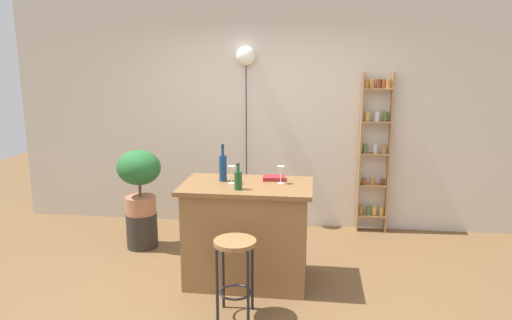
{
  "coord_description": "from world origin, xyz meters",
  "views": [
    {
      "loc": [
        0.61,
        -3.81,
        2.03
      ],
      "look_at": [
        0.05,
        0.55,
        1.11
      ],
      "focal_mm": 32.95,
      "sensor_mm": 36.0,
      "label": 1
    }
  ],
  "objects_px": {
    "wine_glass_center": "(231,171)",
    "pendant_globe_light": "(246,58)",
    "spice_shelf": "(375,149)",
    "bottle_sauce_amber": "(223,167)",
    "cookbook": "(274,178)",
    "bar_stool": "(235,260)",
    "bottle_soda_blue": "(238,180)",
    "potted_plant": "(139,176)",
    "wine_glass_left": "(281,171)",
    "plant_stool": "(142,230)"
  },
  "relations": [
    {
      "from": "wine_glass_center",
      "to": "pendant_globe_light",
      "type": "relative_size",
      "value": 0.07
    },
    {
      "from": "spice_shelf",
      "to": "bottle_sauce_amber",
      "type": "distance_m",
      "value": 2.11
    },
    {
      "from": "spice_shelf",
      "to": "bottle_sauce_amber",
      "type": "xyz_separation_m",
      "value": [
        -1.55,
        -1.43,
        0.05
      ]
    },
    {
      "from": "bottle_sauce_amber",
      "to": "pendant_globe_light",
      "type": "height_order",
      "value": "pendant_globe_light"
    },
    {
      "from": "spice_shelf",
      "to": "cookbook",
      "type": "relative_size",
      "value": 9.14
    },
    {
      "from": "cookbook",
      "to": "pendant_globe_light",
      "type": "xyz_separation_m",
      "value": [
        -0.47,
        1.35,
        1.12
      ]
    },
    {
      "from": "bar_stool",
      "to": "wine_glass_center",
      "type": "relative_size",
      "value": 4.0
    },
    {
      "from": "bottle_soda_blue",
      "to": "cookbook",
      "type": "bearing_deg",
      "value": 53.52
    },
    {
      "from": "potted_plant",
      "to": "wine_glass_left",
      "type": "height_order",
      "value": "wine_glass_left"
    },
    {
      "from": "wine_glass_center",
      "to": "cookbook",
      "type": "bearing_deg",
      "value": 26.35
    },
    {
      "from": "potted_plant",
      "to": "spice_shelf",
      "type": "bearing_deg",
      "value": 18.28
    },
    {
      "from": "potted_plant",
      "to": "bottle_sauce_amber",
      "type": "distance_m",
      "value": 1.22
    },
    {
      "from": "potted_plant",
      "to": "bar_stool",
      "type": "bearing_deg",
      "value": -45.74
    },
    {
      "from": "spice_shelf",
      "to": "bar_stool",
      "type": "bearing_deg",
      "value": -121.05
    },
    {
      "from": "plant_stool",
      "to": "wine_glass_left",
      "type": "bearing_deg",
      "value": -20.7
    },
    {
      "from": "pendant_globe_light",
      "to": "bottle_sauce_amber",
      "type": "bearing_deg",
      "value": -90.14
    },
    {
      "from": "wine_glass_left",
      "to": "cookbook",
      "type": "distance_m",
      "value": 0.18
    },
    {
      "from": "wine_glass_left",
      "to": "wine_glass_center",
      "type": "height_order",
      "value": "same"
    },
    {
      "from": "plant_stool",
      "to": "cookbook",
      "type": "bearing_deg",
      "value": -17.1
    },
    {
      "from": "bottle_soda_blue",
      "to": "wine_glass_center",
      "type": "relative_size",
      "value": 1.43
    },
    {
      "from": "spice_shelf",
      "to": "wine_glass_left",
      "type": "xyz_separation_m",
      "value": [
        -1.01,
        -1.46,
        0.03
      ]
    },
    {
      "from": "bar_stool",
      "to": "spice_shelf",
      "type": "distance_m",
      "value": 2.6
    },
    {
      "from": "bar_stool",
      "to": "bottle_sauce_amber",
      "type": "bearing_deg",
      "value": 107.69
    },
    {
      "from": "spice_shelf",
      "to": "plant_stool",
      "type": "height_order",
      "value": "spice_shelf"
    },
    {
      "from": "potted_plant",
      "to": "bottle_sauce_amber",
      "type": "height_order",
      "value": "bottle_sauce_amber"
    },
    {
      "from": "plant_stool",
      "to": "wine_glass_left",
      "type": "xyz_separation_m",
      "value": [
        1.59,
        -0.6,
        0.86
      ]
    },
    {
      "from": "plant_stool",
      "to": "bottle_sauce_amber",
      "type": "distance_m",
      "value": 1.48
    },
    {
      "from": "bar_stool",
      "to": "cookbook",
      "type": "height_order",
      "value": "cookbook"
    },
    {
      "from": "bar_stool",
      "to": "plant_stool",
      "type": "relative_size",
      "value": 1.68
    },
    {
      "from": "plant_stool",
      "to": "wine_glass_left",
      "type": "distance_m",
      "value": 1.91
    },
    {
      "from": "wine_glass_left",
      "to": "bottle_soda_blue",
      "type": "bearing_deg",
      "value": -144.9
    },
    {
      "from": "spice_shelf",
      "to": "wine_glass_center",
      "type": "distance_m",
      "value": 2.1
    },
    {
      "from": "bar_stool",
      "to": "plant_stool",
      "type": "height_order",
      "value": "bar_stool"
    },
    {
      "from": "spice_shelf",
      "to": "pendant_globe_light",
      "type": "bearing_deg",
      "value": 179.0
    },
    {
      "from": "wine_glass_left",
      "to": "cookbook",
      "type": "xyz_separation_m",
      "value": [
        -0.07,
        0.13,
        -0.1
      ]
    },
    {
      "from": "plant_stool",
      "to": "wine_glass_center",
      "type": "xyz_separation_m",
      "value": [
        1.14,
        -0.65,
        0.86
      ]
    },
    {
      "from": "wine_glass_center",
      "to": "cookbook",
      "type": "distance_m",
      "value": 0.43
    },
    {
      "from": "wine_glass_center",
      "to": "wine_glass_left",
      "type": "bearing_deg",
      "value": 6.75
    },
    {
      "from": "bottle_soda_blue",
      "to": "wine_glass_left",
      "type": "distance_m",
      "value": 0.43
    },
    {
      "from": "spice_shelf",
      "to": "wine_glass_center",
      "type": "height_order",
      "value": "spice_shelf"
    },
    {
      "from": "pendant_globe_light",
      "to": "wine_glass_left",
      "type": "bearing_deg",
      "value": -70.01
    },
    {
      "from": "spice_shelf",
      "to": "plant_stool",
      "type": "xyz_separation_m",
      "value": [
        -2.6,
        -0.86,
        -0.83
      ]
    },
    {
      "from": "bottle_soda_blue",
      "to": "wine_glass_center",
      "type": "distance_m",
      "value": 0.22
    },
    {
      "from": "potted_plant",
      "to": "wine_glass_center",
      "type": "relative_size",
      "value": 4.34
    },
    {
      "from": "bottle_sauce_amber",
      "to": "bottle_soda_blue",
      "type": "bearing_deg",
      "value": -55.81
    },
    {
      "from": "spice_shelf",
      "to": "potted_plant",
      "type": "height_order",
      "value": "spice_shelf"
    },
    {
      "from": "wine_glass_left",
      "to": "potted_plant",
      "type": "bearing_deg",
      "value": 159.3
    },
    {
      "from": "spice_shelf",
      "to": "pendant_globe_light",
      "type": "height_order",
      "value": "pendant_globe_light"
    },
    {
      "from": "bar_stool",
      "to": "wine_glass_center",
      "type": "height_order",
      "value": "wine_glass_center"
    },
    {
      "from": "bar_stool",
      "to": "bottle_sauce_amber",
      "type": "height_order",
      "value": "bottle_sauce_amber"
    }
  ]
}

